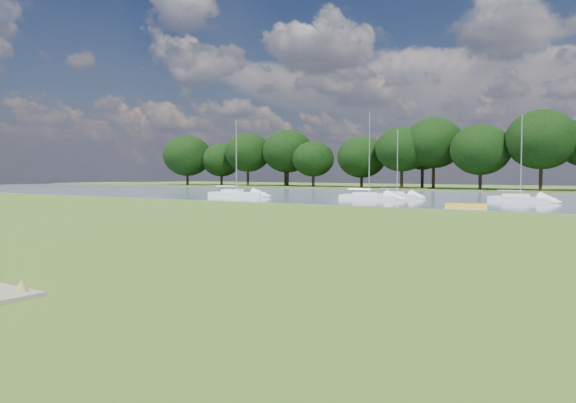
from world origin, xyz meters
The scene contains 9 objects.
ground centered at (0.00, 0.00, 0.00)m, with size 220.00×220.00×0.00m, color #566620.
river centered at (0.00, 42.00, 0.00)m, with size 220.00×40.00×0.10m, color slate.
far_bank centered at (0.00, 72.00, 0.00)m, with size 220.00×20.00×0.40m, color #4C6626.
kayak centered at (1.01, 24.72, 0.21)m, with size 3.20×0.75×0.32m, color yellow.
tree_line centered at (-2.26, 68.00, 6.51)m, with size 138.04×9.05×10.96m.
sailboat_0 centered at (-11.37, 32.90, 0.48)m, with size 6.26×1.87×8.98m.
sailboat_2 centered at (2.71, 36.38, 0.49)m, with size 6.21×3.55×8.23m.
sailboat_3 centered at (-26.29, 29.61, 0.56)m, with size 6.59×3.25×8.67m.
sailboat_4 centered at (-10.09, 37.25, 0.47)m, with size 5.70×2.64×7.42m.
Camera 1 is at (13.83, -19.96, 2.85)m, focal length 35.00 mm.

